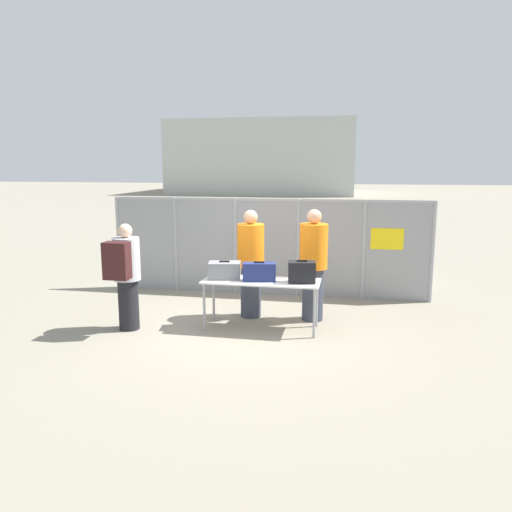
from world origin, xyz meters
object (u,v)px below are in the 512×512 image
(suitcase_black, at_px, (302,272))
(security_worker_near, at_px, (251,262))
(utility_trailer, at_px, (345,264))
(suitcase_grey, at_px, (225,270))
(traveler_hooded, at_px, (125,273))
(suitcase_navy, at_px, (259,272))
(inspection_table, at_px, (261,285))
(security_worker_far, at_px, (313,264))

(suitcase_black, bearing_deg, security_worker_near, 145.43)
(security_worker_near, xyz_separation_m, utility_trailer, (1.53, 2.96, -0.54))
(suitcase_black, height_order, security_worker_near, security_worker_near)
(suitcase_grey, relative_size, traveler_hooded, 0.33)
(suitcase_black, bearing_deg, suitcase_grey, 177.71)
(traveler_hooded, relative_size, utility_trailer, 0.50)
(security_worker_near, bearing_deg, suitcase_black, 165.02)
(suitcase_grey, xyz_separation_m, suitcase_navy, (0.57, -0.07, 0.01))
(suitcase_black, xyz_separation_m, utility_trailer, (0.62, 3.60, -0.55))
(traveler_hooded, relative_size, security_worker_near, 0.92)
(suitcase_navy, distance_m, traveler_hooded, 2.05)
(suitcase_navy, relative_size, security_worker_near, 0.29)
(inspection_table, relative_size, security_worker_near, 1.00)
(suitcase_navy, relative_size, security_worker_far, 0.29)
(suitcase_black, xyz_separation_m, security_worker_far, (0.13, 0.64, 0.01))
(inspection_table, distance_m, suitcase_navy, 0.21)
(inspection_table, height_order, suitcase_navy, suitcase_navy)
(traveler_hooded, height_order, security_worker_near, security_worker_near)
(inspection_table, height_order, suitcase_black, suitcase_black)
(inspection_table, xyz_separation_m, utility_trailer, (1.24, 3.58, -0.32))
(suitcase_black, relative_size, traveler_hooded, 0.26)
(suitcase_navy, bearing_deg, security_worker_far, 40.33)
(suitcase_navy, relative_size, utility_trailer, 0.16)
(suitcase_black, xyz_separation_m, security_worker_near, (-0.92, 0.63, -0.01))
(inspection_table, height_order, security_worker_near, security_worker_near)
(suitcase_grey, xyz_separation_m, security_worker_near, (0.30, 0.58, 0.03))
(security_worker_near, bearing_deg, inspection_table, 135.01)
(suitcase_grey, relative_size, suitcase_black, 1.24)
(inspection_table, xyz_separation_m, traveler_hooded, (-2.04, -0.46, 0.20))
(traveler_hooded, xyz_separation_m, security_worker_near, (1.74, 1.07, 0.02))
(suitcase_grey, bearing_deg, suitcase_navy, -6.56)
(suitcase_grey, height_order, traveler_hooded, traveler_hooded)
(suitcase_navy, distance_m, security_worker_near, 0.70)
(suitcase_grey, height_order, security_worker_near, security_worker_near)
(inspection_table, height_order, utility_trailer, inspection_table)
(suitcase_navy, height_order, security_worker_far, security_worker_far)
(suitcase_grey, bearing_deg, security_worker_far, 23.91)
(inspection_table, height_order, security_worker_far, security_worker_far)
(suitcase_grey, xyz_separation_m, utility_trailer, (1.84, 3.55, -0.52))
(suitcase_navy, xyz_separation_m, utility_trailer, (1.27, 3.61, -0.53))
(suitcase_navy, xyz_separation_m, security_worker_near, (-0.27, 0.65, 0.01))
(suitcase_grey, height_order, security_worker_far, security_worker_far)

